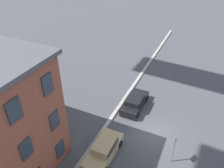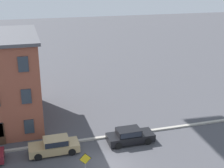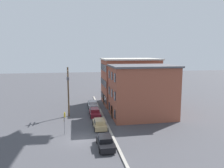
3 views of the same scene
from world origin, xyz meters
The scene contains 5 objects.
ground_plane centered at (0.00, 0.00, 0.00)m, with size 200.00×200.00×0.00m, color #424247.
kerb_strip centered at (0.00, 4.50, 0.08)m, with size 56.00×0.36×0.16m, color #9E998E.
car_tan centered at (-4.12, 3.16, 0.75)m, with size 4.40×1.92×1.43m.
car_black centered at (2.86, 3.00, 0.75)m, with size 4.40×1.92×1.43m.
caution_sign centered at (-2.41, -2.10, 1.82)m, with size 0.92×0.08×2.74m.
Camera 1 is at (-14.74, -2.52, 15.20)m, focal length 35.00 mm.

